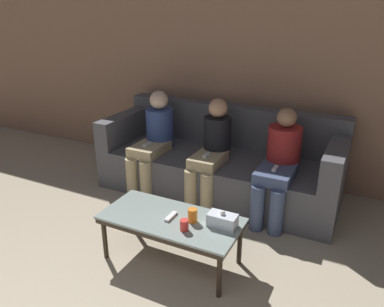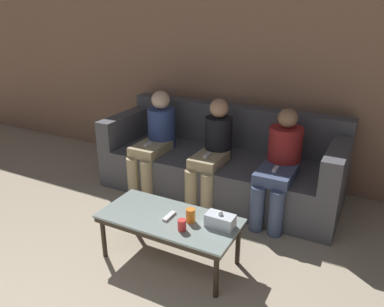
{
  "view_description": "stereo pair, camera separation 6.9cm",
  "coord_description": "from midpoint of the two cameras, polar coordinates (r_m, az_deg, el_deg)",
  "views": [
    {
      "loc": [
        1.43,
        -0.02,
        1.96
      ],
      "look_at": [
        0.0,
        2.86,
        0.7
      ],
      "focal_mm": 35.0,
      "sensor_mm": 36.0,
      "label": 1
    },
    {
      "loc": [
        1.49,
        0.01,
        1.96
      ],
      "look_at": [
        0.0,
        2.86,
        0.7
      ],
      "focal_mm": 35.0,
      "sensor_mm": 36.0,
      "label": 2
    }
  ],
  "objects": [
    {
      "name": "cup_near_right",
      "position": [
        2.93,
        -0.6,
        -9.41
      ],
      "size": [
        0.07,
        0.07,
        0.11
      ],
      "color": "orange",
      "rests_on": "coffee_table"
    },
    {
      "name": "coffee_table",
      "position": [
        3.03,
        -3.88,
        -10.38
      ],
      "size": [
        1.12,
        0.53,
        0.4
      ],
      "color": "#8C9E99",
      "rests_on": "ground_plane"
    },
    {
      "name": "tissue_box",
      "position": [
        2.88,
        3.95,
        -10.09
      ],
      "size": [
        0.22,
        0.12,
        0.13
      ],
      "color": "silver",
      "rests_on": "coffee_table"
    },
    {
      "name": "seated_person_mid_right",
      "position": [
        3.68,
        12.69,
        -1.13
      ],
      "size": [
        0.33,
        0.72,
        1.07
      ],
      "color": "#47567A",
      "rests_on": "ground_plane"
    },
    {
      "name": "game_remote",
      "position": [
        3.0,
        -3.9,
        -9.55
      ],
      "size": [
        0.04,
        0.15,
        0.02
      ],
      "color": "white",
      "rests_on": "coffee_table"
    },
    {
      "name": "seated_person_left_end",
      "position": [
        4.21,
        -6.26,
        2.37
      ],
      "size": [
        0.31,
        0.68,
        1.1
      ],
      "color": "tan",
      "rests_on": "ground_plane"
    },
    {
      "name": "wall_back",
      "position": [
        4.44,
        7.11,
        12.78
      ],
      "size": [
        12.0,
        0.06,
        2.6
      ],
      "color": "#9E755B",
      "rests_on": "ground_plane"
    },
    {
      "name": "seated_person_mid_left",
      "position": [
        3.89,
        2.55,
        0.63
      ],
      "size": [
        0.31,
        0.66,
        1.09
      ],
      "color": "tan",
      "rests_on": "ground_plane"
    },
    {
      "name": "couch",
      "position": [
        4.2,
        3.89,
        -1.47
      ],
      "size": [
        2.59,
        1.0,
        0.92
      ],
      "color": "#515156",
      "rests_on": "ground_plane"
    },
    {
      "name": "cup_near_left",
      "position": [
        2.83,
        -1.9,
        -10.85
      ],
      "size": [
        0.06,
        0.06,
        0.09
      ],
      "color": "red",
      "rests_on": "coffee_table"
    }
  ]
}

